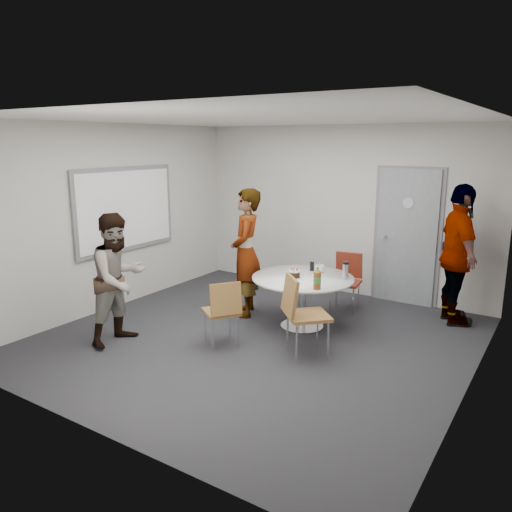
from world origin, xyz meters
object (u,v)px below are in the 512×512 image
Objects in this scene: chair_near_left at (223,307)px; person_left at (118,279)px; person_main at (246,253)px; door at (407,237)px; chair_near_right at (300,308)px; table at (304,284)px; person_right at (458,255)px; chair_far at (347,276)px; whiteboard at (126,209)px.

person_left reaches higher than chair_near_left.
person_left is at bearing -53.38° from person_main.
door is 2.20× the size of chair_near_right.
person_right is (1.64, 1.27, 0.35)m from table.
chair_near_left is (-1.30, -2.92, -0.52)m from door.
chair_far is at bearing 100.80° from person_main.
whiteboard reaches higher than chair_far.
chair_near_right is (0.39, -0.85, -0.01)m from table.
chair_near_right is 2.50m from person_right.
chair_near_right is at bearing 120.39° from person_right.
whiteboard reaches higher than person_main.
chair_near_left is 0.52× the size of person_left.
person_left is (-1.69, -1.65, 0.21)m from table.
whiteboard is (-3.56, -2.28, 0.42)m from door.
table is 0.70× the size of person_right.
table is 0.99m from person_main.
person_right is at bearing -46.82° from person_left.
person_right is (1.45, 0.29, 0.43)m from chair_far.
person_main is 0.95× the size of person_right.
person_right is (4.41, 1.75, -0.50)m from whiteboard.
door is 2.49m from person_main.
chair_near_left is 2.21m from chair_far.
table is at bearing 11.32° from chair_near_left.
person_main reaches higher than chair_near_right.
person_main is (-1.33, 0.88, 0.31)m from chair_near_right.
whiteboard is 1.05× the size of person_main.
chair_far is at bearing 17.42° from chair_near_left.
chair_near_right is (-0.40, -2.66, -0.44)m from door.
chair_far is at bearing 141.29° from chair_near_right.
door is 2.54× the size of chair_near_left.
chair_near_left is at bearing -15.70° from whiteboard.
chair_near_right is 1.13× the size of chair_far.
whiteboard is 2.53m from chair_near_left.
person_left is at bearing 150.19° from chair_near_left.
person_right is (2.59, 1.25, 0.05)m from person_main.
chair_near_left is 0.87× the size of chair_near_right.
person_right is at bearing 86.44° from person_main.
person_left is 4.43m from person_right.
chair_near_left is (2.26, -0.64, -0.94)m from whiteboard.
table reaches higher than chair_near_right.
whiteboard reaches higher than table.
chair_near_left is at bearing 63.16° from chair_far.
table is 2.37m from person_left.
chair_far is (0.19, 0.98, -0.08)m from table.
person_right reaches higher than table.
whiteboard is 3.43m from chair_far.
chair_near_right is at bearing 27.19° from person_main.
door is at bearing 106.40° from person_main.
person_main is at bearing -134.27° from door.
door is 4.25m from whiteboard.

